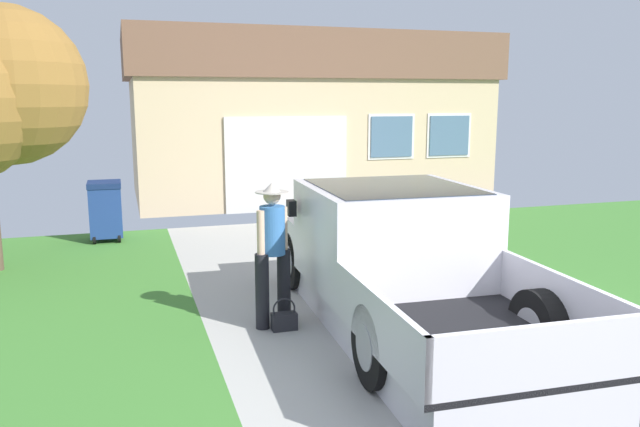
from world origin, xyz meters
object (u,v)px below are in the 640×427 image
object	(u,v)px
pickup_truck	(395,260)
handbag	(284,320)
house_with_garage	(303,116)
wheeled_trash_bin	(106,209)
person_with_hat	(273,249)

from	to	relation	value
pickup_truck	handbag	distance (m)	1.53
house_with_garage	wheeled_trash_bin	bearing A→B (deg)	-138.72
person_with_hat	wheeled_trash_bin	size ratio (longest dim) A/B	1.53
pickup_truck	person_with_hat	world-z (taller)	person_with_hat
person_with_hat	wheeled_trash_bin	distance (m)	5.76
pickup_truck	handbag	bearing A→B (deg)	-177.25
person_with_hat	handbag	size ratio (longest dim) A/B	4.43
handbag	wheeled_trash_bin	xyz separation A→B (m)	(-2.05, 5.60, 0.48)
pickup_truck	wheeled_trash_bin	size ratio (longest dim) A/B	4.73
wheeled_trash_bin	house_with_garage	bearing A→B (deg)	41.28
pickup_truck	handbag	size ratio (longest dim) A/B	13.70
person_with_hat	handbag	distance (m)	0.84
wheeled_trash_bin	person_with_hat	bearing A→B (deg)	-69.98
pickup_truck	house_with_garage	xyz separation A→B (m)	(1.77, 10.17, 1.45)
person_with_hat	wheeled_trash_bin	bearing A→B (deg)	83.23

